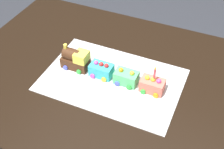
{
  "coord_description": "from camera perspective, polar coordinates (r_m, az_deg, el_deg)",
  "views": [
    {
      "loc": [
        0.4,
        -0.9,
        1.67
      ],
      "look_at": [
        0.01,
        -0.02,
        0.77
      ],
      "focal_mm": 48.66,
      "sensor_mm": 36.0,
      "label": 1
    }
  ],
  "objects": [
    {
      "name": "dining_table",
      "position": [
        1.43,
        -0.19,
        -3.47
      ],
      "size": [
        1.4,
        1.0,
        0.74
      ],
      "color": "black",
      "rests_on": "ground"
    },
    {
      "name": "cake_board",
      "position": [
        1.34,
        0.0,
        -1.0
      ],
      "size": [
        0.6,
        0.4,
        0.0
      ],
      "primitive_type": "cube",
      "color": "silver",
      "rests_on": "dining_table"
    },
    {
      "name": "cake_locomotive",
      "position": [
        1.38,
        -6.88,
        2.88
      ],
      "size": [
        0.14,
        0.08,
        0.12
      ],
      "color": "#472816",
      "rests_on": "cake_board"
    },
    {
      "name": "cake_car_flatbed_turquoise",
      "position": [
        1.34,
        -2.0,
        0.89
      ],
      "size": [
        0.1,
        0.08,
        0.07
      ],
      "color": "#38B7C6",
      "rests_on": "cake_board"
    },
    {
      "name": "cake_car_caboose_mint_green",
      "position": [
        1.31,
        2.68,
        -0.53
      ],
      "size": [
        0.1,
        0.08,
        0.07
      ],
      "color": "#59CC7A",
      "rests_on": "cake_board"
    },
    {
      "name": "cake_car_gondola_coral",
      "position": [
        1.28,
        7.59,
        -1.97
      ],
      "size": [
        0.1,
        0.08,
        0.07
      ],
      "color": "#F27260",
      "rests_on": "cake_board"
    },
    {
      "name": "birthday_candle",
      "position": [
        1.23,
        8.04,
        0.37
      ],
      "size": [
        0.01,
        0.01,
        0.06
      ],
      "color": "#F24C59",
      "rests_on": "cake_car_gondola_coral"
    }
  ]
}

